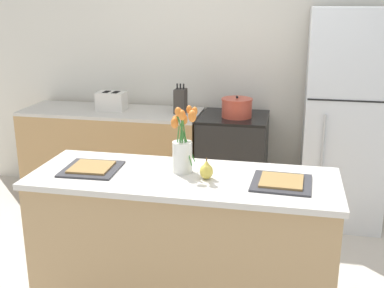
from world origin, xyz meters
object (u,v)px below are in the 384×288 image
(pear_figurine, at_px, (206,170))
(plate_setting_left, at_px, (92,168))
(refrigerator, at_px, (345,119))
(plate_setting_right, at_px, (281,182))
(toaster, at_px, (112,101))
(stove_range, at_px, (233,164))
(cooking_pot, at_px, (237,108))
(flower_vase, at_px, (183,147))
(knife_block, at_px, (180,101))

(pear_figurine, xyz_separation_m, plate_setting_left, (-0.71, 0.01, -0.04))
(refrigerator, xyz_separation_m, plate_setting_right, (-0.48, -1.61, 0.00))
(plate_setting_left, height_order, toaster, toaster)
(stove_range, relative_size, cooking_pot, 3.30)
(refrigerator, xyz_separation_m, toaster, (-2.10, 0.00, 0.07))
(stove_range, bearing_deg, plate_setting_left, -112.42)
(refrigerator, height_order, cooking_pot, refrigerator)
(stove_range, bearing_deg, flower_vase, -94.39)
(refrigerator, relative_size, pear_figurine, 14.63)
(refrigerator, distance_m, toaster, 2.10)
(plate_setting_right, bearing_deg, plate_setting_left, 180.00)
(flower_vase, distance_m, cooking_pot, 1.51)
(stove_range, distance_m, plate_setting_right, 1.74)
(knife_block, bearing_deg, cooking_pot, -5.68)
(flower_vase, xyz_separation_m, cooking_pot, (0.15, 1.50, -0.08))
(stove_range, height_order, cooking_pot, cooking_pot)
(plate_setting_left, distance_m, plate_setting_right, 1.13)
(refrigerator, distance_m, plate_setting_left, 2.28)
(flower_vase, xyz_separation_m, knife_block, (-0.38, 1.55, -0.05))
(flower_vase, bearing_deg, cooking_pot, 84.47)
(refrigerator, bearing_deg, pear_figurine, -119.32)
(flower_vase, distance_m, knife_block, 1.60)
(flower_vase, relative_size, knife_block, 1.50)
(flower_vase, distance_m, plate_setting_right, 0.61)
(toaster, xyz_separation_m, cooking_pot, (1.18, -0.04, -0.00))
(stove_range, distance_m, refrigerator, 1.06)
(stove_range, xyz_separation_m, flower_vase, (-0.12, -1.54, 0.62))
(toaster, bearing_deg, pear_figurine, -53.65)
(stove_range, bearing_deg, knife_block, 178.06)
(plate_setting_left, xyz_separation_m, plate_setting_right, (1.13, 0.00, 0.00))
(knife_block, bearing_deg, flower_vase, -76.41)
(plate_setting_left, bearing_deg, toaster, 106.78)
(refrigerator, height_order, toaster, refrigerator)
(refrigerator, bearing_deg, flower_vase, -124.79)
(pear_figurine, bearing_deg, plate_setting_right, 0.83)
(plate_setting_right, height_order, cooking_pot, cooking_pot)
(refrigerator, relative_size, cooking_pot, 6.74)
(refrigerator, height_order, pear_figurine, refrigerator)
(flower_vase, height_order, cooking_pot, flower_vase)
(plate_setting_left, bearing_deg, plate_setting_right, 0.00)
(pear_figurine, relative_size, knife_block, 0.47)
(plate_setting_left, bearing_deg, stove_range, 67.58)
(flower_vase, xyz_separation_m, pear_figurine, (0.16, -0.08, -0.11))
(plate_setting_right, relative_size, cooking_pot, 1.24)
(flower_vase, bearing_deg, plate_setting_left, -172.08)
(refrigerator, bearing_deg, stove_range, -179.96)
(stove_range, xyz_separation_m, knife_block, (-0.49, 0.02, 0.56))
(stove_range, bearing_deg, toaster, 179.86)
(plate_setting_left, height_order, plate_setting_right, same)
(stove_range, bearing_deg, cooking_pot, -51.94)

